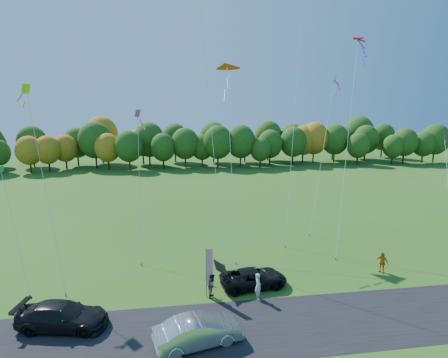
{
  "coord_description": "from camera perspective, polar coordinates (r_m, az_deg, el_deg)",
  "views": [
    {
      "loc": [
        -4.05,
        -22.09,
        12.72
      ],
      "look_at": [
        0.0,
        6.0,
        7.0
      ],
      "focal_mm": 28.0,
      "sensor_mm": 36.0,
      "label": 1
    }
  ],
  "objects": [
    {
      "name": "ground",
      "position": [
        25.81,
        2.0,
        -18.14
      ],
      "size": [
        160.0,
        160.0,
        0.0
      ],
      "primitive_type": "plane",
      "color": "#285516"
    },
    {
      "name": "asphalt_strip",
      "position": [
        22.48,
        3.96,
        -23.08
      ],
      "size": [
        90.0,
        6.0,
        0.01
      ],
      "primitive_type": "cube",
      "color": "black",
      "rests_on": "ground"
    },
    {
      "name": "tree_line",
      "position": [
        78.24,
        -5.13,
        1.99
      ],
      "size": [
        116.0,
        12.0,
        10.0
      ],
      "primitive_type": null,
      "color": "#1E4711",
      "rests_on": "ground"
    },
    {
      "name": "black_suv",
      "position": [
        26.39,
        4.85,
        -15.8
      ],
      "size": [
        5.09,
        2.81,
        1.35
      ],
      "primitive_type": "imported",
      "rotation": [
        0.0,
        0.0,
        1.69
      ],
      "color": "black",
      "rests_on": "ground"
    },
    {
      "name": "silver_sedan",
      "position": [
        20.83,
        -4.23,
        -23.55
      ],
      "size": [
        5.09,
        2.76,
        1.59
      ],
      "primitive_type": "imported",
      "rotation": [
        0.0,
        0.0,
        1.81
      ],
      "color": "#B7B6BB",
      "rests_on": "ground"
    },
    {
      "name": "dark_truck_a",
      "position": [
        24.02,
        -24.87,
        -19.61
      ],
      "size": [
        5.56,
        3.04,
        1.53
      ],
      "primitive_type": "imported",
      "rotation": [
        0.0,
        0.0,
        1.39
      ],
      "color": "black",
      "rests_on": "ground"
    },
    {
      "name": "person_tailgate_a",
      "position": [
        24.8,
        5.58,
        -17.04
      ],
      "size": [
        0.5,
        0.71,
        1.87
      ],
      "primitive_type": "imported",
      "rotation": [
        0.0,
        0.0,
        1.65
      ],
      "color": "silver",
      "rests_on": "ground"
    },
    {
      "name": "person_tailgate_b",
      "position": [
        25.02,
        -1.89,
        -16.99
      ],
      "size": [
        0.79,
        0.92,
        1.66
      ],
      "primitive_type": "imported",
      "rotation": [
        0.0,
        0.0,
        1.35
      ],
      "color": "gray",
      "rests_on": "ground"
    },
    {
      "name": "person_east",
      "position": [
        30.96,
        24.39,
        -12.27
      ],
      "size": [
        0.88,
        1.03,
        1.66
      ],
      "primitive_type": "imported",
      "rotation": [
        0.0,
        0.0,
        -0.97
      ],
      "color": "orange",
      "rests_on": "ground"
    },
    {
      "name": "feather_flag",
      "position": [
        24.39,
        -2.51,
        -14.18
      ],
      "size": [
        0.48,
        0.11,
        3.61
      ],
      "color": "#999999",
      "rests_on": "ground"
    },
    {
      "name": "kite_delta_blue",
      "position": [
        31.87,
        -2.94,
        17.05
      ],
      "size": [
        3.35,
        10.92,
        31.63
      ],
      "color": "#4C3F33",
      "rests_on": "ground"
    },
    {
      "name": "kite_parafoil_orange",
      "position": [
        37.1,
        11.85,
        15.55
      ],
      "size": [
        6.9,
        11.28,
        31.55
      ],
      "color": "#4C3F33",
      "rests_on": "ground"
    },
    {
      "name": "kite_delta_red",
      "position": [
        32.94,
        1.02,
        6.07
      ],
      "size": [
        2.72,
        11.31,
        18.55
      ],
      "color": "#4C3F33",
      "rests_on": "ground"
    },
    {
      "name": "kite_parafoil_rainbow",
      "position": [
        34.08,
        19.56,
        5.92
      ],
      "size": [
        6.09,
        7.99,
        19.94
      ],
      "color": "#4C3F33",
      "rests_on": "ground"
    },
    {
      "name": "kite_diamond_yellow",
      "position": [
        28.75,
        -27.25,
        -0.87
      ],
      "size": [
        4.2,
        7.01,
        15.02
      ],
      "color": "#4C3F33",
      "rests_on": "ground"
    },
    {
      "name": "kite_diamond_green",
      "position": [
        29.17,
        -31.02,
        -7.03
      ],
      "size": [
        3.04,
        4.23,
        8.89
      ],
      "color": "#4C3F33",
      "rests_on": "ground"
    },
    {
      "name": "kite_diamond_white",
      "position": [
        38.21,
        15.79,
        3.94
      ],
      "size": [
        4.79,
        5.76,
        16.65
      ],
      "color": "#4C3F33",
      "rests_on": "ground"
    },
    {
      "name": "kite_diamond_pink",
      "position": [
        31.56,
        -13.67,
        -0.12
      ],
      "size": [
        1.18,
        6.8,
        13.01
      ],
      "color": "#4C3F33",
      "rests_on": "ground"
    }
  ]
}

